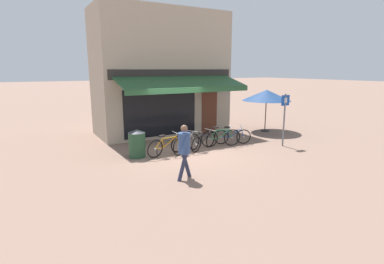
% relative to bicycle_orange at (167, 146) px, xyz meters
% --- Properties ---
extents(ground_plane, '(160.00, 160.00, 0.00)m').
position_rel_bicycle_orange_xyz_m(ground_plane, '(0.90, -0.07, -0.38)').
color(ground_plane, '#846656').
extents(shop_front, '(6.57, 4.77, 6.09)m').
position_rel_bicycle_orange_xyz_m(shop_front, '(1.68, 4.18, 2.66)').
color(shop_front, tan).
rests_on(shop_front, ground_plane).
extents(bike_rack_rail, '(3.97, 0.04, 0.57)m').
position_rel_bicycle_orange_xyz_m(bike_rack_rail, '(1.64, 0.26, 0.10)').
color(bike_rack_rail, '#47494F').
rests_on(bike_rack_rail, ground_plane).
extents(bicycle_orange, '(1.80, 0.57, 0.87)m').
position_rel_bicycle_orange_xyz_m(bicycle_orange, '(0.00, 0.00, 0.00)').
color(bicycle_orange, black).
rests_on(bicycle_orange, ground_plane).
extents(bicycle_silver, '(1.56, 0.79, 0.83)m').
position_rel_bicycle_orange_xyz_m(bicycle_silver, '(0.84, -0.04, -0.01)').
color(bicycle_silver, black).
rests_on(bicycle_silver, ground_plane).
extents(bicycle_black, '(1.61, 0.84, 0.81)m').
position_rel_bicycle_orange_xyz_m(bicycle_black, '(1.66, 0.01, -0.02)').
color(bicycle_black, black).
rests_on(bicycle_black, ground_plane).
extents(bicycle_green, '(1.70, 0.70, 0.89)m').
position_rel_bicycle_orange_xyz_m(bicycle_green, '(2.56, 0.07, 0.02)').
color(bicycle_green, black).
rests_on(bicycle_green, ground_plane).
extents(bicycle_blue, '(1.55, 0.80, 0.80)m').
position_rel_bicycle_orange_xyz_m(bicycle_blue, '(3.26, 0.18, -0.02)').
color(bicycle_blue, black).
rests_on(bicycle_blue, ground_plane).
extents(pedestrian_adult, '(0.57, 0.58, 1.67)m').
position_rel_bicycle_orange_xyz_m(pedestrian_adult, '(-0.60, -2.54, 0.63)').
color(pedestrian_adult, '#282D47').
rests_on(pedestrian_adult, ground_plane).
extents(litter_bin, '(0.64, 0.64, 1.06)m').
position_rel_bicycle_orange_xyz_m(litter_bin, '(-1.07, 0.34, 0.16)').
color(litter_bin, '#23472D').
rests_on(litter_bin, ground_plane).
extents(parking_sign, '(0.44, 0.07, 2.25)m').
position_rel_bicycle_orange_xyz_m(parking_sign, '(4.94, -1.16, 1.01)').
color(parking_sign, slate).
rests_on(parking_sign, ground_plane).
extents(cafe_parasol, '(2.53, 2.53, 2.20)m').
position_rel_bicycle_orange_xyz_m(cafe_parasol, '(6.52, 1.62, 1.53)').
color(cafe_parasol, '#4C3D2D').
rests_on(cafe_parasol, ground_plane).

